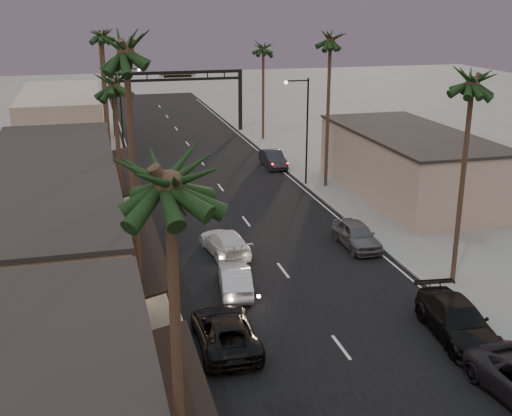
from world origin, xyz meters
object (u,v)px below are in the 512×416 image
streetlight_left (124,106)px  oncoming_silver (235,279)px  arch (178,86)px  curbside_black (457,321)px  palm_ld (101,31)px  palm_far (99,31)px  streetlight_right (304,123)px  palm_rb (331,35)px  palm_ra (473,74)px  oncoming_pickup (225,331)px  palm_rc (263,44)px  palm_la (168,166)px  palm_lb (125,41)px  palm_lc (113,77)px

streetlight_left → oncoming_silver: size_ratio=2.00×
arch → oncoming_silver: (-3.33, -44.08, -4.79)m
oncoming_silver → curbside_black: 11.53m
palm_ld → palm_far: palm_ld is taller
streetlight_right → palm_rb: palm_rb is taller
streetlight_left → palm_ld: bearing=-119.2°
palm_ra → palm_rb: 20.02m
streetlight_right → oncoming_pickup: 27.71m
streetlight_left → palm_rc: bearing=21.1°
palm_la → palm_rb: size_ratio=0.93×
palm_lb → palm_far: palm_lb is taller
streetlight_left → palm_far: palm_far is taller
palm_rb → oncoming_pickup: bearing=-120.1°
streetlight_left → oncoming_silver: streetlight_left is taller
palm_la → palm_rc: (17.20, 55.00, -0.97)m
streetlight_right → palm_ra: bearing=-85.4°
palm_lb → oncoming_pickup: 13.20m
palm_rc → palm_ld: bearing=-152.4°
arch → oncoming_silver: arch is taller
palm_far → curbside_black: (13.83, -59.45, -10.59)m
streetlight_right → palm_lc: palm_lc is taller
palm_la → palm_far: 69.00m
palm_la → oncoming_silver: bearing=72.7°
palm_la → palm_rb: 39.01m
palm_lb → palm_rb: bearing=52.0°
palm_la → streetlight_right: bearing=66.7°
streetlight_left → palm_rb: palm_rb is taller
curbside_black → streetlight_right: bearing=93.1°
palm_far → oncoming_silver: palm_far is taller
palm_lb → palm_far: bearing=89.7°
palm_la → oncoming_pickup: bearing=72.7°
palm_lb → palm_ld: palm_lb is taller
palm_la → streetlight_left: bearing=88.0°
palm_ld → oncoming_pickup: bearing=-84.1°
palm_lc → palm_ra: size_ratio=0.92×
palm_rb → streetlight_left: bearing=137.9°
palm_la → curbside_black: 20.08m
palm_la → palm_ra: 22.82m
oncoming_pickup → palm_lc: bearing=-75.8°
arch → palm_rc: palm_rc is taller
streetlight_left → palm_ra: (15.52, -34.00, 6.11)m
palm_ra → palm_lb: bearing=-173.4°
palm_lb → palm_rb: (17.20, 22.00, -0.97)m
palm_lc → streetlight_right: bearing=30.1°
palm_lc → palm_lb: bearing=-90.0°
palm_lb → palm_lc: 14.30m
streetlight_right → palm_far: 36.85m
palm_ra → oncoming_pickup: (-13.64, -3.58, -10.67)m
palm_lb → oncoming_pickup: (3.56, -1.58, -12.61)m
palm_la → palm_rb: (17.20, 35.00, 0.97)m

